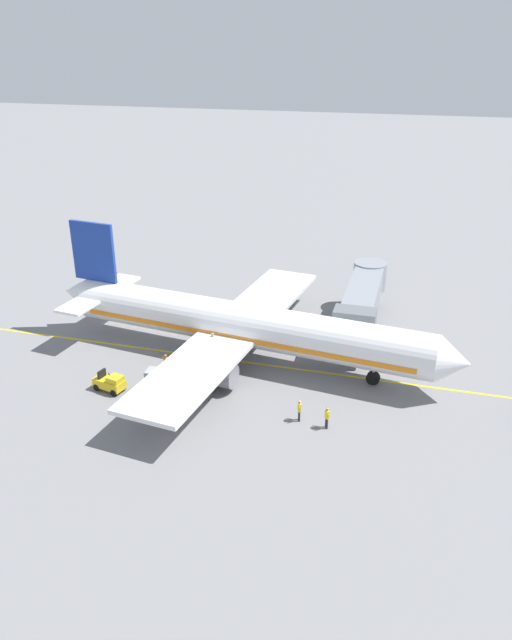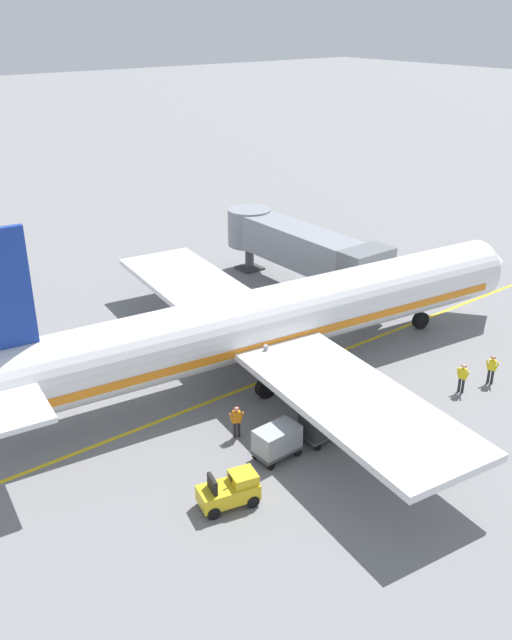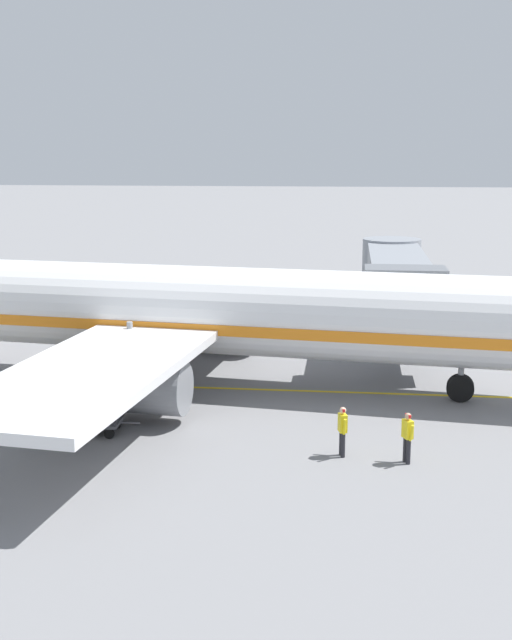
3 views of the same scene
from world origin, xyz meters
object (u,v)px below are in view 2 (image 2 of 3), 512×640
object	(u,v)px
ground_crew_marshaller	(492,368)
baggage_tug_lead	(230,490)
jet_bridge	(300,246)
baggage_cart_second_in_train	(277,440)
baggage_cart_front	(323,422)
parked_airliner	(271,321)
ground_crew_loader	(237,420)
ground_crew_wing_walker	(462,377)

from	to	relation	value
ground_crew_marshaller	baggage_tug_lead	bearing A→B (deg)	-91.63
jet_bridge	baggage_tug_lead	distance (m)	24.28
ground_crew_marshaller	jet_bridge	bearing A→B (deg)	178.51
baggage_tug_lead	baggage_cart_second_in_train	xyz separation A→B (m)	(-1.38, 3.64, 0.24)
baggage_cart_front	parked_airliner	bearing A→B (deg)	161.68
baggage_cart_front	ground_crew_loader	distance (m)	4.13
parked_airliner	baggage_tug_lead	world-z (taller)	parked_airliner
baggage_cart_second_in_train	ground_crew_marshaller	size ratio (longest dim) A/B	1.73
baggage_cart_front	ground_crew_marshaller	distance (m)	11.20
parked_airliner	jet_bridge	size ratio (longest dim) A/B	2.46
parked_airliner	ground_crew_wing_walker	size ratio (longest dim) A/B	22.09
baggage_tug_lead	ground_crew_loader	bearing A→B (deg)	140.82
baggage_cart_front	ground_crew_loader	bearing A→B (deg)	-129.85
baggage_tug_lead	baggage_cart_front	distance (m)	6.42
baggage_tug_lead	parked_airliner	bearing A→B (deg)	133.12
baggage_cart_second_in_train	ground_crew_loader	world-z (taller)	ground_crew_loader
ground_crew_loader	ground_crew_marshaller	world-z (taller)	same
baggage_tug_lead	ground_crew_marshaller	xyz separation A→B (m)	(0.50, 17.37, 0.24)
ground_crew_wing_walker	baggage_cart_front	bearing A→B (deg)	-98.29
baggage_tug_lead	ground_crew_loader	distance (m)	4.96
parked_airliner	ground_crew_marshaller	world-z (taller)	parked_airliner
parked_airliner	ground_crew_marshaller	xyz separation A→B (m)	(8.51, 8.82, -2.23)
parked_airliner	baggage_tug_lead	size ratio (longest dim) A/B	13.79
jet_bridge	baggage_tug_lead	xyz separation A→B (m)	(16.27, -17.81, -2.74)
parked_airliner	baggage_tug_lead	distance (m)	11.98
ground_crew_marshaller	parked_airliner	bearing A→B (deg)	-133.96
parked_airliner	baggage_cart_second_in_train	size ratio (longest dim) A/B	12.77
parked_airliner	ground_crew_wing_walker	xyz separation A→B (m)	(8.12, 6.73, -2.23)
parked_airliner	ground_crew_wing_walker	bearing A→B (deg)	39.67
jet_bridge	ground_crew_loader	size ratio (longest dim) A/B	8.98
baggage_cart_second_in_train	ground_crew_wing_walker	world-z (taller)	ground_crew_wing_walker
baggage_cart_front	jet_bridge	bearing A→B (deg)	142.64
parked_airliner	jet_bridge	xyz separation A→B (m)	(-8.26, 9.25, 0.27)
baggage_tug_lead	ground_crew_marshaller	distance (m)	17.38
baggage_cart_second_in_train	baggage_cart_front	bearing A→B (deg)	86.10
baggage_cart_front	ground_crew_wing_walker	distance (m)	9.08
baggage_cart_second_in_train	jet_bridge	bearing A→B (deg)	136.43
jet_bridge	ground_crew_marshaller	bearing A→B (deg)	-1.49
baggage_cart_second_in_train	ground_crew_wing_walker	xyz separation A→B (m)	(1.49, 11.65, 0.00)
ground_crew_wing_walker	ground_crew_marshaller	bearing A→B (deg)	79.54
parked_airliner	baggage_cart_second_in_train	xyz separation A→B (m)	(6.63, -4.91, -2.24)
jet_bridge	ground_crew_wing_walker	distance (m)	16.76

